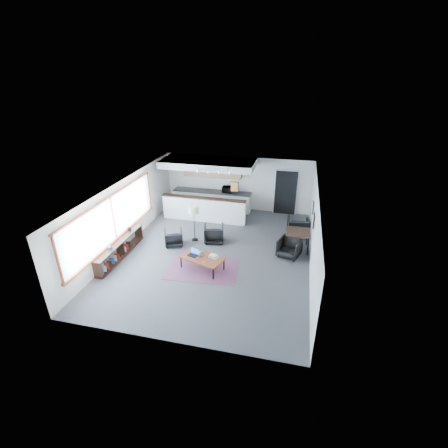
% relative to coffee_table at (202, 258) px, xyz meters
% --- Properties ---
extents(room, '(7.02, 9.02, 2.62)m').
position_rel_coffee_table_xyz_m(room, '(0.12, 1.11, 0.86)').
color(room, '#47474A').
rests_on(room, ground).
extents(window, '(0.10, 5.95, 1.66)m').
position_rel_coffee_table_xyz_m(window, '(-3.34, 0.21, 1.02)').
color(window, '#8CBFFF').
rests_on(window, room).
extents(console, '(0.35, 3.00, 0.80)m').
position_rel_coffee_table_xyz_m(console, '(-3.18, 0.06, -0.11)').
color(console, black).
rests_on(console, floor).
extents(kitchenette, '(4.20, 1.96, 2.60)m').
position_rel_coffee_table_xyz_m(kitchenette, '(-1.08, 4.82, 0.94)').
color(kitchenette, white).
rests_on(kitchenette, floor).
extents(doorway, '(1.10, 0.12, 2.15)m').
position_rel_coffee_table_xyz_m(doorway, '(2.42, 5.53, 0.64)').
color(doorway, black).
rests_on(doorway, room).
extents(track_light, '(1.60, 0.07, 0.15)m').
position_rel_coffee_table_xyz_m(track_light, '(-0.47, 3.31, 2.09)').
color(track_light, silver).
rests_on(track_light, room).
extents(wall_art_lower, '(0.03, 0.38, 0.48)m').
position_rel_coffee_table_xyz_m(wall_art_lower, '(3.59, 1.51, 1.11)').
color(wall_art_lower, black).
rests_on(wall_art_lower, room).
extents(wall_art_upper, '(0.03, 0.34, 0.44)m').
position_rel_coffee_table_xyz_m(wall_art_upper, '(3.59, 2.81, 1.06)').
color(wall_art_upper, black).
rests_on(wall_art_upper, room).
extents(kilim_rug, '(2.57, 1.85, 0.01)m').
position_rel_coffee_table_xyz_m(kilim_rug, '(-0.00, -0.00, -0.43)').
color(kilim_rug, '#62344C').
rests_on(kilim_rug, floor).
extents(coffee_table, '(1.62, 1.20, 0.47)m').
position_rel_coffee_table_xyz_m(coffee_table, '(0.00, 0.00, 0.00)').
color(coffee_table, brown).
rests_on(coffee_table, floor).
extents(laptop, '(0.39, 0.35, 0.24)m').
position_rel_coffee_table_xyz_m(laptop, '(-0.33, 0.09, 0.10)').
color(laptop, black).
rests_on(laptop, coffee_table).
extents(ceramic_pot, '(0.23, 0.23, 0.23)m').
position_rel_coffee_table_xyz_m(ceramic_pot, '(-0.06, 0.04, 0.15)').
color(ceramic_pot, gray).
rests_on(ceramic_pot, coffee_table).
extents(book_stack, '(0.35, 0.31, 0.09)m').
position_rel_coffee_table_xyz_m(book_stack, '(0.37, 0.10, 0.08)').
color(book_stack, silver).
rests_on(book_stack, coffee_table).
extents(coaster, '(0.13, 0.13, 0.01)m').
position_rel_coffee_table_xyz_m(coaster, '(0.12, -0.27, 0.04)').
color(coaster, '#E5590C').
rests_on(coaster, coffee_table).
extents(armchair_left, '(0.87, 0.85, 0.69)m').
position_rel_coffee_table_xyz_m(armchair_left, '(-1.58, 1.37, -0.09)').
color(armchair_left, black).
rests_on(armchair_left, floor).
extents(armchair_right, '(0.90, 0.87, 0.78)m').
position_rel_coffee_table_xyz_m(armchair_right, '(-0.13, 2.02, -0.05)').
color(armchair_right, black).
rests_on(armchair_right, floor).
extents(floor_lamp, '(0.56, 0.56, 1.48)m').
position_rel_coffee_table_xyz_m(floor_lamp, '(-0.91, 1.96, 0.85)').
color(floor_lamp, black).
rests_on(floor_lamp, floor).
extents(dining_table, '(0.92, 0.92, 0.74)m').
position_rel_coffee_table_xyz_m(dining_table, '(3.12, 2.17, 0.24)').
color(dining_table, black).
rests_on(dining_table, floor).
extents(dining_chair_near, '(0.81, 0.78, 0.67)m').
position_rel_coffee_table_xyz_m(dining_chair_near, '(2.86, 1.55, -0.10)').
color(dining_chair_near, black).
rests_on(dining_chair_near, floor).
extents(dining_chair_far, '(0.79, 0.75, 0.74)m').
position_rel_coffee_table_xyz_m(dining_chair_far, '(3.12, 3.38, -0.07)').
color(dining_chair_far, black).
rests_on(dining_chair_far, floor).
extents(microwave, '(0.53, 0.30, 0.36)m').
position_rel_coffee_table_xyz_m(microwave, '(-0.28, 5.26, 0.67)').
color(microwave, black).
rests_on(microwave, kitchenette).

